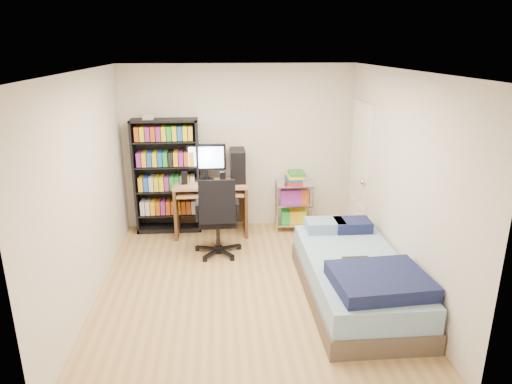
{
  "coord_description": "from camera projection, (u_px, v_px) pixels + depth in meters",
  "views": [
    {
      "loc": [
        -0.31,
        -4.85,
        2.76
      ],
      "look_at": [
        0.13,
        0.4,
        1.05
      ],
      "focal_mm": 32.0,
      "sensor_mm": 36.0,
      "label": 1
    }
  ],
  "objects": [
    {
      "name": "room",
      "position": [
        247.0,
        186.0,
        5.09
      ],
      "size": [
        3.58,
        4.08,
        2.58
      ],
      "color": "tan",
      "rests_on": "ground"
    },
    {
      "name": "bed",
      "position": [
        356.0,
        277.0,
        5.11
      ],
      "size": [
        1.08,
        2.16,
        0.62
      ],
      "color": "brown",
      "rests_on": "room"
    },
    {
      "name": "media_shelf",
      "position": [
        167.0,
        175.0,
        6.85
      ],
      "size": [
        0.97,
        0.32,
        1.8
      ],
      "color": "black",
      "rests_on": "room"
    },
    {
      "name": "door",
      "position": [
        360.0,
        172.0,
        6.58
      ],
      "size": [
        0.12,
        0.8,
        2.0
      ],
      "color": "white",
      "rests_on": "room"
    },
    {
      "name": "office_chair",
      "position": [
        218.0,
        230.0,
        6.18
      ],
      "size": [
        0.67,
        0.67,
        1.11
      ],
      "rotation": [
        0.0,
        0.0,
        0.01
      ],
      "color": "black",
      "rests_on": "room"
    },
    {
      "name": "wire_cart",
      "position": [
        294.0,
        192.0,
        6.99
      ],
      "size": [
        0.6,
        0.45,
        0.92
      ],
      "rotation": [
        0.0,
        0.0,
        -0.07
      ],
      "color": "silver",
      "rests_on": "room"
    },
    {
      "name": "computer_desk",
      "position": [
        218.0,
        186.0,
        6.85
      ],
      "size": [
        1.08,
        0.63,
        1.36
      ],
      "color": "#A47C54",
      "rests_on": "room"
    }
  ]
}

